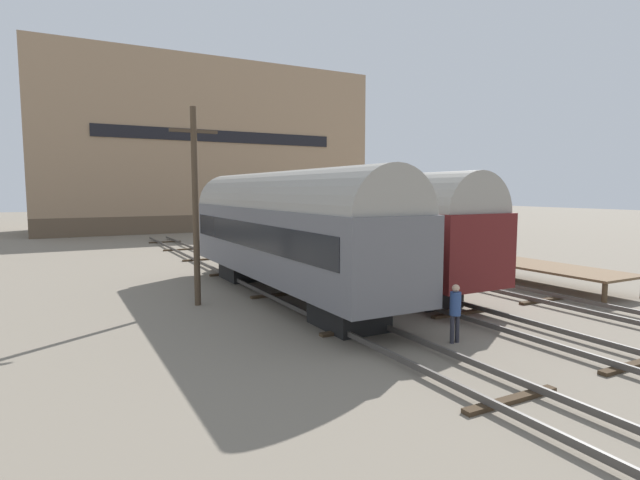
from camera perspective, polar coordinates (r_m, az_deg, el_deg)
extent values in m
plane|color=slate|center=(20.88, 10.07, -6.60)|extent=(200.00, 200.00, 0.00)
cube|color=#4C4742|center=(18.17, -2.83, -7.79)|extent=(0.08, 60.00, 0.16)
cube|color=#4C4742|center=(18.81, 1.15, -7.31)|extent=(0.08, 60.00, 0.16)
cube|color=#3D2D1E|center=(11.68, 21.01, -16.69)|extent=(2.60, 0.24, 0.10)
cube|color=#3D2D1E|center=(16.00, 4.25, -10.17)|extent=(2.60, 0.24, 0.10)
cube|color=#3D2D1E|center=(21.15, -4.59, -6.22)|extent=(2.60, 0.24, 0.10)
cube|color=#3D2D1E|center=(26.66, -9.80, -3.79)|extent=(2.60, 0.24, 0.10)
cube|color=#3D2D1E|center=(32.34, -13.19, -2.18)|extent=(2.60, 0.24, 0.10)
cube|color=#3D2D1E|center=(38.13, -15.55, -1.05)|extent=(2.60, 0.24, 0.10)
cube|color=#3D2D1E|center=(43.97, -17.29, -0.22)|extent=(2.60, 0.24, 0.10)
cube|color=#4C4742|center=(20.41, 8.49, -6.34)|extent=(0.08, 60.00, 0.16)
cube|color=#4C4742|center=(21.28, 11.60, -5.89)|extent=(0.08, 60.00, 0.16)
cube|color=#3D2D1E|center=(15.14, 32.22, -11.98)|extent=(2.60, 0.24, 0.10)
cube|color=#3D2D1E|center=(18.67, 15.85, -8.05)|extent=(2.60, 0.24, 0.10)
cube|color=#3D2D1E|center=(23.24, 5.46, -5.14)|extent=(2.60, 0.24, 0.10)
cube|color=#3D2D1E|center=(28.35, -1.30, -3.14)|extent=(2.60, 0.24, 0.10)
cube|color=#3D2D1E|center=(33.75, -5.94, -1.73)|extent=(2.60, 0.24, 0.10)
cube|color=#3D2D1E|center=(39.32, -9.28, -0.71)|extent=(2.60, 0.24, 0.10)
cube|color=#3D2D1E|center=(45.01, -11.77, 0.05)|extent=(2.60, 0.24, 0.10)
cube|color=#4C4742|center=(23.28, 17.26, -5.03)|extent=(0.08, 60.00, 0.16)
cube|color=#4C4742|center=(24.31, 19.64, -4.66)|extent=(0.08, 60.00, 0.16)
cube|color=#3D2D1E|center=(21.92, 24.21, -6.29)|extent=(2.60, 0.24, 0.10)
cube|color=#3D2D1E|center=(25.92, 13.62, -4.14)|extent=(2.60, 0.24, 0.10)
cube|color=#3D2D1E|center=(30.58, 6.09, -2.51)|extent=(2.60, 0.24, 0.10)
cube|color=#3D2D1E|center=(35.65, 0.63, -1.30)|extent=(2.60, 0.24, 0.10)
cube|color=#3D2D1E|center=(40.96, -3.43, -0.39)|extent=(2.60, 0.24, 0.10)
cube|color=#3D2D1E|center=(46.45, -6.55, 0.31)|extent=(2.60, 0.24, 0.10)
cube|color=black|center=(25.21, -8.75, -3.28)|extent=(1.80, 2.40, 1.00)
cube|color=black|center=(16.32, 3.23, -8.20)|extent=(1.80, 2.40, 1.00)
cube|color=slate|center=(20.37, -4.11, -0.10)|extent=(3.10, 15.37, 2.72)
cube|color=black|center=(20.34, -4.12, 0.81)|extent=(3.14, 14.14, 0.98)
cylinder|color=gray|center=(20.28, -4.14, 3.72)|extent=(2.94, 15.06, 2.94)
cube|color=black|center=(29.28, -2.31, -1.97)|extent=(1.80, 2.40, 1.00)
cube|color=black|center=(20.02, 11.87, -5.70)|extent=(1.80, 2.40, 1.00)
cube|color=#5B1919|center=(24.23, 3.46, 0.73)|extent=(3.09, 17.10, 2.63)
cube|color=black|center=(24.21, 3.46, 1.48)|extent=(3.13, 15.74, 0.95)
cylinder|color=gray|center=(24.15, 3.47, 3.84)|extent=(2.93, 16.76, 2.93)
cube|color=brown|center=(27.00, 19.52, -2.07)|extent=(2.89, 13.30, 0.10)
cylinder|color=brown|center=(22.18, 29.75, -5.41)|extent=(0.20, 0.20, 0.86)
cylinder|color=brown|center=(30.95, 8.91, -1.74)|extent=(0.20, 0.20, 0.86)
cylinder|color=brown|center=(32.57, 12.54, -1.44)|extent=(0.20, 0.20, 0.86)
cylinder|color=brown|center=(26.13, 17.57, -3.32)|extent=(0.20, 0.20, 0.86)
cylinder|color=brown|center=(28.03, 21.26, -2.85)|extent=(0.20, 0.20, 0.86)
cube|color=brown|center=(27.33, 18.29, -0.92)|extent=(1.40, 0.40, 0.06)
cube|color=brown|center=(27.42, 18.05, -0.36)|extent=(1.40, 0.06, 0.45)
cube|color=black|center=(26.93, 17.40, -1.48)|extent=(0.06, 0.40, 0.40)
cube|color=black|center=(27.79, 19.12, -1.32)|extent=(0.06, 0.40, 0.40)
cylinder|color=#282833|center=(15.14, 14.86, -9.86)|extent=(0.12, 0.12, 0.82)
cylinder|color=#282833|center=(15.28, 15.42, -9.73)|extent=(0.12, 0.12, 0.82)
cylinder|color=navy|center=(15.03, 15.22, -7.03)|extent=(0.32, 0.32, 0.68)
sphere|color=tan|center=(14.94, 15.26, -5.33)|extent=(0.22, 0.22, 0.22)
cylinder|color=#473828|center=(19.51, -14.03, 3.61)|extent=(0.24, 0.24, 7.52)
cube|color=#473828|center=(19.62, -14.24, 11.97)|extent=(1.80, 0.12, 0.12)
cube|color=brown|center=(60.04, -12.74, 2.26)|extent=(36.03, 12.13, 1.82)
cube|color=#9E7F60|center=(60.20, -12.94, 10.93)|extent=(36.03, 12.13, 16.37)
cube|color=black|center=(54.36, -11.19, 11.54)|extent=(25.22, 0.10, 1.20)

